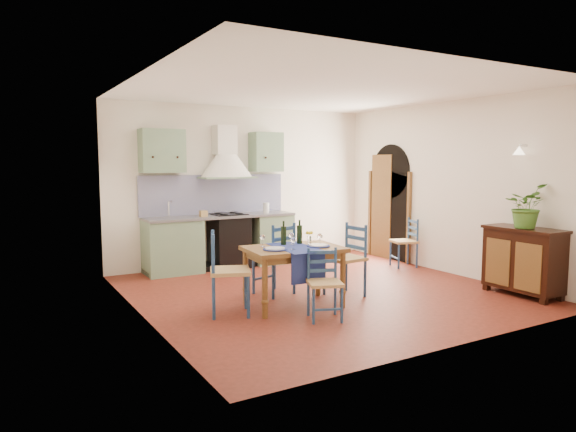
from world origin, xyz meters
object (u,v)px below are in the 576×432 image
object	(u,v)px
chair_near	(324,283)
potted_plant	(525,206)
sideboard	(523,259)
dining_table	(294,254)

from	to	relation	value
chair_near	potted_plant	world-z (taller)	potted_plant
chair_near	sideboard	bearing A→B (deg)	-9.29
chair_near	potted_plant	size ratio (longest dim) A/B	1.36
potted_plant	chair_near	bearing A→B (deg)	169.98
chair_near	potted_plant	xyz separation A→B (m)	(2.90, -0.51, 0.81)
sideboard	potted_plant	xyz separation A→B (m)	(-0.05, -0.03, 0.73)
chair_near	potted_plant	bearing A→B (deg)	-10.02
dining_table	chair_near	distance (m)	0.68
sideboard	potted_plant	world-z (taller)	potted_plant
dining_table	sideboard	xyz separation A→B (m)	(2.98, -1.11, -0.16)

